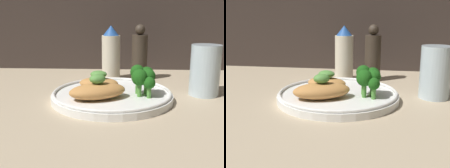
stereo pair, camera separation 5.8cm
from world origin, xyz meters
The scene contains 8 objects.
ground_plane centered at (0.00, 0.00, -0.50)cm, with size 180.00×180.00×1.00cm, color tan.
plate centered at (0.00, 0.00, 0.99)cm, with size 25.42×25.42×2.00cm.
grilled_meat_front centered at (-2.63, -3.95, 3.10)cm, with size 12.90×10.16×4.93cm.
grilled_meat_middle centered at (-3.15, 3.61, 2.90)cm, with size 9.21×6.01×4.05cm.
broccoli_bunch centered at (6.42, -1.31, 5.28)cm, with size 5.08×5.46×6.14cm.
sauce_bottle centered at (-1.21, 18.65, 6.97)cm, with size 4.94×4.94×14.56cm.
pepper_grinder centered at (6.49, 18.65, 6.70)cm, with size 4.21×4.21×14.84cm.
drinking_glass centered at (20.19, 4.58, 5.59)cm, with size 6.45×6.45×11.18cm.
Camera 2 is at (8.67, -56.03, 18.01)cm, focal length 45.00 mm.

